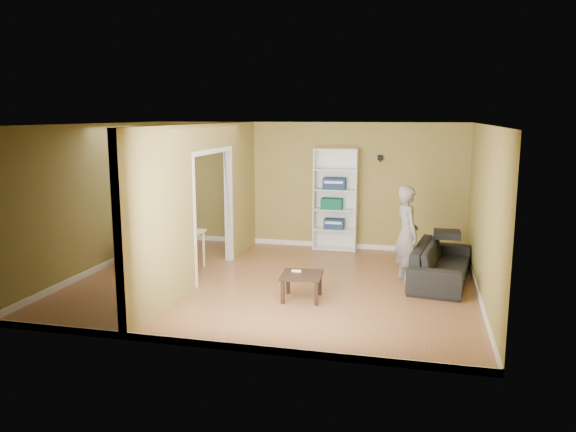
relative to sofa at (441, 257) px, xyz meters
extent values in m
plane|color=brown|center=(-2.70, -0.74, -0.41)|extent=(6.50, 6.50, 0.00)
plane|color=white|center=(-2.70, -0.74, 2.19)|extent=(6.50, 6.50, 0.00)
plane|color=#997E4B|center=(-2.70, 2.01, 0.89)|extent=(6.50, 0.00, 6.50)
plane|color=#997E4B|center=(-2.70, -3.49, 0.89)|extent=(6.50, 0.00, 6.50)
plane|color=#997E4B|center=(-5.95, -0.74, 0.89)|extent=(0.00, 5.50, 5.50)
plane|color=#997E4B|center=(0.55, -0.74, 0.89)|extent=(0.00, 5.50, 5.50)
cube|color=black|center=(-1.20, 1.95, 1.49)|extent=(0.10, 0.10, 0.10)
imported|color=black|center=(0.00, 0.00, 0.00)|extent=(2.25, 1.20, 0.82)
imported|color=slate|center=(-0.58, -0.11, 0.53)|extent=(0.84, 0.77, 1.88)
cube|color=white|center=(-2.49, 1.81, 0.64)|extent=(0.02, 0.38, 2.09)
cube|color=white|center=(-1.63, 1.81, 0.64)|extent=(0.02, 0.38, 2.09)
cube|color=white|center=(-2.06, 1.99, 0.64)|extent=(0.88, 0.02, 2.09)
cube|color=white|center=(-2.06, 1.81, -0.39)|extent=(0.84, 0.38, 0.02)
cube|color=white|center=(-2.06, 1.81, 0.02)|extent=(0.84, 0.38, 0.02)
cube|color=white|center=(-2.06, 1.81, 0.43)|extent=(0.84, 0.38, 0.02)
cube|color=white|center=(-2.06, 1.81, 0.84)|extent=(0.84, 0.38, 0.02)
cube|color=white|center=(-2.06, 1.81, 1.25)|extent=(0.84, 0.38, 0.02)
cube|color=white|center=(-2.06, 1.81, 1.66)|extent=(0.84, 0.38, 0.02)
cube|color=navy|center=(-2.09, 1.81, 0.13)|extent=(0.40, 0.26, 0.20)
cube|color=teal|center=(-2.14, 1.81, 0.55)|extent=(0.43, 0.28, 0.22)
cube|color=navy|center=(-2.09, 1.81, 0.97)|extent=(0.45, 0.29, 0.23)
cube|color=black|center=(-2.07, -1.46, -0.03)|extent=(0.60, 0.60, 0.04)
cube|color=black|center=(-2.32, -1.71, -0.23)|extent=(0.05, 0.05, 0.36)
cube|color=black|center=(-1.82, -1.71, -0.23)|extent=(0.05, 0.05, 0.36)
cube|color=black|center=(-2.32, -1.21, -0.23)|extent=(0.05, 0.05, 0.36)
cube|color=black|center=(-1.82, -1.21, -0.23)|extent=(0.05, 0.05, 0.36)
cube|color=white|center=(-2.17, -1.38, 0.00)|extent=(0.14, 0.04, 0.03)
cube|color=#C6BE8C|center=(-4.75, -0.31, 0.27)|extent=(1.11, 0.74, 0.04)
cylinder|color=#C6BE8C|center=(-5.26, -0.64, -0.08)|extent=(0.05, 0.05, 0.66)
cylinder|color=#C6BE8C|center=(-4.24, -0.64, -0.08)|extent=(0.05, 0.05, 0.66)
cylinder|color=#C6BE8C|center=(-5.26, 0.01, -0.08)|extent=(0.05, 0.05, 0.66)
cylinder|color=#C6BE8C|center=(-4.24, 0.01, -0.08)|extent=(0.05, 0.05, 0.66)
camera|label=1|loc=(-0.39, -9.41, 2.34)|focal=35.00mm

